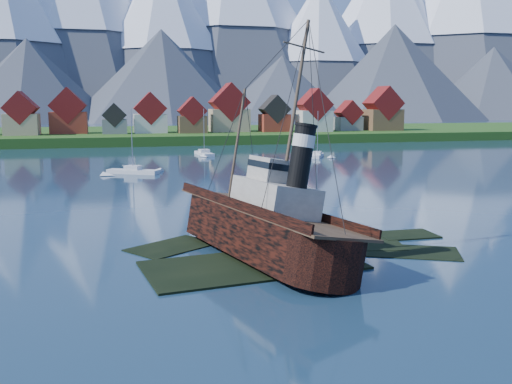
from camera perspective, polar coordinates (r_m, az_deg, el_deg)
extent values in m
plane|color=#1A334B|center=(50.94, 2.46, -6.57)|extent=(1400.00, 1400.00, 0.00)
cube|color=black|center=(48.43, -0.31, -7.78)|extent=(19.08, 11.42, 1.00)
cube|color=black|center=(56.56, 7.18, -5.44)|extent=(15.15, 9.76, 1.00)
cube|color=black|center=(59.91, 1.88, -4.45)|extent=(11.45, 9.06, 1.00)
cube|color=black|center=(54.67, 15.00, -6.24)|extent=(10.27, 8.34, 1.00)
cube|color=black|center=(55.12, -8.39, -5.87)|extent=(9.42, 8.68, 1.00)
cube|color=black|center=(61.15, 14.77, -4.54)|extent=(6.00, 4.00, 1.00)
cube|color=#1E4914|center=(217.94, -10.21, 5.29)|extent=(600.00, 80.00, 3.20)
cube|color=#3F3D38|center=(180.13, -9.41, 4.56)|extent=(600.00, 2.50, 2.00)
cube|color=tan|center=(199.35, -22.37, 6.27)|extent=(10.50, 9.00, 6.80)
cube|color=maroon|center=(199.23, -22.46, 7.79)|extent=(10.69, 9.18, 10.69)
cube|color=maroon|center=(203.76, -18.21, 6.60)|extent=(12.00, 8.50, 7.20)
cube|color=maroon|center=(203.64, -18.29, 8.21)|extent=(12.22, 8.67, 12.22)
cube|color=slate|center=(198.25, -13.95, 6.38)|extent=(8.00, 7.00, 4.80)
cube|color=black|center=(198.12, -14.00, 7.49)|extent=(8.15, 7.14, 8.15)
cube|color=beige|center=(201.56, -10.53, 6.76)|extent=(11.00, 9.50, 6.40)
cube|color=maroon|center=(201.43, -10.57, 8.23)|extent=(11.20, 9.69, 11.20)
cube|color=brown|center=(198.91, -6.40, 6.74)|extent=(9.50, 8.00, 5.80)
cube|color=maroon|center=(198.78, -6.42, 8.07)|extent=(9.67, 8.16, 9.67)
cube|color=tan|center=(206.07, -2.70, 7.17)|extent=(13.50, 10.00, 8.00)
cube|color=maroon|center=(205.96, -2.71, 8.96)|extent=(13.75, 10.20, 13.75)
cube|color=maroon|center=(206.89, 1.85, 6.93)|extent=(10.00, 8.50, 6.20)
cube|color=black|center=(206.77, 1.86, 8.29)|extent=(10.18, 8.67, 10.18)
cube|color=beige|center=(208.25, 5.82, 7.08)|extent=(11.50, 9.00, 7.50)
cube|color=maroon|center=(208.14, 5.84, 8.68)|extent=(11.71, 9.18, 11.71)
cube|color=slate|center=(217.46, 9.21, 6.76)|extent=(9.00, 7.50, 5.00)
cube|color=maroon|center=(217.35, 9.23, 7.85)|extent=(9.16, 7.65, 9.16)
cube|color=brown|center=(221.02, 12.55, 7.06)|extent=(12.50, 10.00, 7.80)
cube|color=maroon|center=(220.91, 12.60, 8.66)|extent=(12.73, 10.20, 12.73)
cone|color=#2D333D|center=(512.86, -24.26, 14.91)|extent=(180.00, 180.00, 150.00)
cone|color=#2D333D|center=(547.77, -17.16, 16.45)|extent=(210.00, 210.00, 180.00)
cone|color=#2D333D|center=(522.03, -9.25, 15.17)|extent=(170.00, 170.00, 145.00)
cone|color=white|center=(525.97, -9.34, 18.31)|extent=(105.40, 105.40, 87.00)
cone|color=#2D333D|center=(579.65, -2.47, 17.39)|extent=(240.00, 240.00, 200.00)
cone|color=#2D333D|center=(541.39, 6.26, 13.95)|extent=(150.00, 150.00, 125.00)
cone|color=white|center=(544.12, 6.31, 16.57)|extent=(93.00, 93.00, 75.00)
cone|color=#2D333D|center=(602.37, 12.72, 15.43)|extent=(200.00, 200.00, 170.00)
cone|color=#2D333D|center=(630.13, 20.17, 15.73)|extent=(230.00, 230.00, 190.00)
cone|color=#2D333D|center=(692.71, 23.61, 13.42)|extent=(180.00, 180.00, 155.00)
cone|color=white|center=(696.16, 23.78, 15.96)|extent=(111.60, 111.60, 93.00)
cone|color=#2D333D|center=(425.01, -21.78, 10.20)|extent=(120.00, 120.00, 58.00)
cone|color=#2D333D|center=(417.80, -9.35, 11.30)|extent=(136.00, 136.00, 66.00)
cone|color=#2D333D|center=(438.04, 2.64, 10.25)|extent=(110.00, 110.00, 50.00)
cone|color=#2D333D|center=(469.20, 13.58, 11.46)|extent=(150.00, 150.00, 75.00)
cone|color=#2D333D|center=(517.01, 22.53, 9.95)|extent=(124.00, 124.00, 60.00)
cube|color=black|center=(50.87, 0.23, -4.17)|extent=(6.41, 18.45, 3.84)
cone|color=black|center=(62.30, -2.45, -1.72)|extent=(6.41, 6.41, 6.41)
cylinder|color=black|center=(42.27, 3.29, -6.94)|extent=(6.41, 6.41, 3.84)
cube|color=#4C3826|center=(50.45, 0.23, -1.94)|extent=(6.28, 24.34, 0.23)
cube|color=black|center=(49.73, -3.21, -1.63)|extent=(0.18, 23.57, 0.82)
cube|color=black|center=(51.20, 3.57, -1.33)|extent=(0.18, 23.57, 0.82)
cube|color=#ADA89E|center=(48.90, 0.62, -0.66)|extent=(4.76, 7.78, 2.75)
cube|color=#ADA89E|center=(49.43, 0.36, 2.23)|extent=(3.29, 3.66, 2.01)
cylinder|color=black|center=(45.48, 1.58, 3.61)|extent=(1.74, 1.74, 5.12)
cylinder|color=silver|center=(45.38, 1.59, 5.22)|extent=(1.83, 1.83, 1.01)
cylinder|color=#473828|center=(56.80, -1.57, 4.97)|extent=(0.26, 0.26, 10.98)
cylinder|color=#473828|center=(47.33, 0.92, 10.37)|extent=(0.29, 0.29, 11.90)
cube|color=silver|center=(111.91, -12.20, 1.86)|extent=(10.05, 6.88, 1.34)
cube|color=silver|center=(111.79, -12.22, 2.40)|extent=(3.51, 3.26, 0.78)
cylinder|color=gray|center=(111.32, -12.31, 5.16)|extent=(0.16, 0.16, 11.59)
cube|color=silver|center=(142.93, 6.14, 3.53)|extent=(6.04, 8.75, 1.24)
cube|color=silver|center=(142.84, 6.15, 3.92)|extent=(2.85, 3.07, 0.72)
cylinder|color=gray|center=(142.48, 6.19, 5.92)|extent=(0.14, 0.14, 10.70)
cube|color=silver|center=(148.00, -5.19, 3.73)|extent=(3.80, 10.97, 1.29)
cube|color=silver|center=(147.91, -5.20, 4.13)|extent=(2.67, 3.24, 0.75)
cylinder|color=gray|center=(147.56, -5.23, 6.15)|extent=(0.15, 0.15, 11.18)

